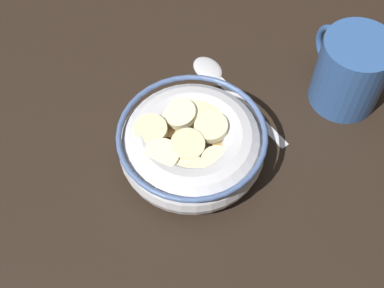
{
  "coord_description": "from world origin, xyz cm",
  "views": [
    {
      "loc": [
        -27.32,
        13.15,
        50.64
      ],
      "look_at": [
        0.0,
        0.0,
        3.0
      ],
      "focal_mm": 49.41,
      "sensor_mm": 36.0,
      "label": 1
    }
  ],
  "objects": [
    {
      "name": "coffee_mug",
      "position": [
        0.01,
        -20.01,
        4.58
      ],
      "size": [
        11.01,
        8.04,
        9.17
      ],
      "color": "#335999",
      "rests_on": "ground_plane"
    },
    {
      "name": "cereal_bowl",
      "position": [
        -0.01,
        0.04,
        2.9
      ],
      "size": [
        15.88,
        15.88,
        5.57
      ],
      "color": "silver",
      "rests_on": "ground_plane"
    },
    {
      "name": "ground_plane",
      "position": [
        0.0,
        0.0,
        -1.0
      ],
      "size": [
        106.7,
        106.7,
        2.0
      ],
      "primitive_type": "cube",
      "color": "black"
    },
    {
      "name": "spoon",
      "position": [
        8.56,
        -7.9,
        0.34
      ],
      "size": [
        16.71,
        5.18,
        0.8
      ],
      "color": "silver",
      "rests_on": "ground_plane"
    }
  ]
}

